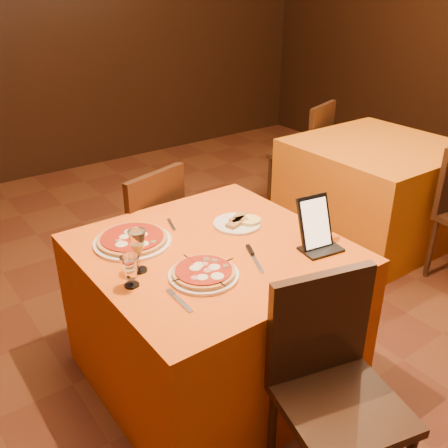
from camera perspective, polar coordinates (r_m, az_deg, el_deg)
floor at (r=2.91m, az=8.18°, el=-13.46°), size 6.00×7.00×0.01m
wall_back at (r=5.31m, az=-19.52°, el=20.27°), size 6.00×0.01×2.80m
main_table at (r=2.46m, az=-1.23°, el=-10.29°), size 1.10×1.10×0.75m
side_table at (r=3.98m, az=16.67°, el=3.62°), size 1.10×1.10×0.75m
chair_main_near at (r=1.97m, az=13.34°, el=-19.64°), size 0.51×0.51×0.91m
chair_main_far at (r=3.01m, az=-10.00°, el=-1.57°), size 0.48×0.48×0.91m
chair_side_far at (r=4.46m, az=8.56°, el=7.97°), size 0.56×0.56×0.91m
pizza_near at (r=2.04m, az=-2.34°, el=-5.67°), size 0.29×0.29×0.03m
pizza_far at (r=2.32m, az=-10.42°, el=-1.85°), size 0.36×0.36×0.03m
cutlet_dish at (r=2.45m, az=1.50°, el=0.15°), size 0.23×0.23×0.03m
wine_glass at (r=2.07m, az=-9.78°, el=-3.03°), size 0.08×0.08×0.19m
water_glass at (r=1.99m, az=-10.63°, el=-5.36°), size 0.08×0.08×0.13m
tablet at (r=2.25m, az=10.34°, el=0.18°), size 0.17×0.12×0.23m
knife at (r=2.15m, az=3.61°, el=-4.19°), size 0.10×0.20×0.01m
fork_near at (r=1.91m, az=-5.15°, el=-8.68°), size 0.02×0.18×0.01m
fork_far at (r=2.46m, az=-6.02°, el=-0.07°), size 0.06×0.14×0.01m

